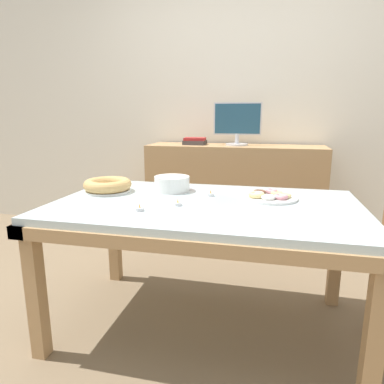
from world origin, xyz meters
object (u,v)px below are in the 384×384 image
cake_chocolate_round (108,185)px  tealight_left_edge (211,194)px  book_stack (195,141)px  tealight_centre (178,204)px  pastry_platter (269,196)px  tealight_near_front (140,209)px  computer_monitor (237,124)px  plate_stack (172,184)px

cake_chocolate_round → tealight_left_edge: bearing=3.0°
book_stack → tealight_centre: bearing=-80.6°
pastry_platter → tealight_centre: 0.51m
tealight_near_front → tealight_left_edge: same height
computer_monitor → tealight_near_front: computer_monitor is taller
computer_monitor → cake_chocolate_round: (-0.63, -1.30, -0.33)m
cake_chocolate_round → tealight_near_front: size_ratio=7.00×
pastry_platter → tealight_left_edge: bearing=-178.4°
computer_monitor → tealight_centre: size_ratio=10.60×
computer_monitor → book_stack: bearing=179.8°
tealight_centre → tealight_near_front: (-0.15, -0.13, 0.00)m
tealight_centre → tealight_near_front: size_ratio=1.00×
computer_monitor → cake_chocolate_round: size_ratio=1.51×
computer_monitor → book_stack: 0.42m
pastry_platter → book_stack: bearing=119.0°
tealight_left_edge → cake_chocolate_round: bearing=-177.0°
book_stack → pastry_platter: (0.70, -1.26, -0.19)m
cake_chocolate_round → plate_stack: 0.38m
computer_monitor → tealight_near_front: (-0.29, -1.64, -0.36)m
tealight_centre → computer_monitor: bearing=84.8°
tealight_near_front → tealight_left_edge: bearing=53.6°
tealight_centre → tealight_near_front: 0.20m
book_stack → tealight_near_front: (0.10, -1.64, -0.20)m
cake_chocolate_round → pastry_platter: bearing=2.5°
plate_stack → tealight_near_front: bearing=-93.6°
plate_stack → tealight_left_edge: (0.25, -0.07, -0.03)m
cake_chocolate_round → tealight_centre: (0.49, -0.21, -0.03)m
tealight_near_front → pastry_platter: bearing=32.9°
cake_chocolate_round → tealight_centre: 0.53m
computer_monitor → cake_chocolate_round: bearing=-115.8°
computer_monitor → book_stack: (-0.39, 0.00, -0.16)m
computer_monitor → tealight_near_front: bearing=-100.0°
cake_chocolate_round → plate_stack: size_ratio=1.33×
book_stack → plate_stack: bearing=-83.9°
book_stack → tealight_near_front: bearing=-86.6°
book_stack → cake_chocolate_round: size_ratio=0.73×
book_stack → pastry_platter: 1.45m
computer_monitor → tealight_left_edge: bearing=-90.5°
tealight_centre → plate_stack: bearing=111.3°
plate_stack → computer_monitor: bearing=77.6°
pastry_platter → tealight_near_front: 0.71m
cake_chocolate_round → tealight_centre: bearing=-23.3°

